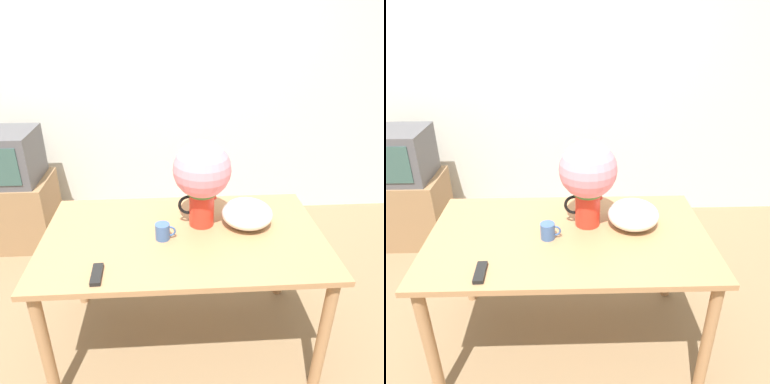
{
  "view_description": "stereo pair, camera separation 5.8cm",
  "coord_description": "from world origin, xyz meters",
  "views": [
    {
      "loc": [
        0.13,
        -1.5,
        1.85
      ],
      "look_at": [
        0.25,
        0.28,
        0.96
      ],
      "focal_mm": 35.0,
      "sensor_mm": 36.0,
      "label": 1
    },
    {
      "loc": [
        0.19,
        -1.5,
        1.85
      ],
      "look_at": [
        0.25,
        0.28,
        0.96
      ],
      "focal_mm": 35.0,
      "sensor_mm": 36.0,
      "label": 2
    }
  ],
  "objects": [
    {
      "name": "ground_plane",
      "position": [
        0.0,
        0.0,
        0.0
      ],
      "size": [
        12.0,
        12.0,
        0.0
      ],
      "primitive_type": "plane",
      "color": "#7F6647"
    },
    {
      "name": "wall_back",
      "position": [
        0.0,
        1.83,
        1.3
      ],
      "size": [
        8.0,
        0.05,
        2.6
      ],
      "color": "silver",
      "rests_on": "ground_plane"
    },
    {
      "name": "table",
      "position": [
        0.2,
        0.18,
        0.66
      ],
      "size": [
        1.49,
        0.86,
        0.76
      ],
      "color": "#A3754C",
      "rests_on": "ground_plane"
    },
    {
      "name": "flower_vase",
      "position": [
        0.3,
        0.28,
        1.05
      ],
      "size": [
        0.31,
        0.31,
        0.48
      ],
      "color": "red",
      "rests_on": "table"
    },
    {
      "name": "coffee_mug",
      "position": [
        0.09,
        0.14,
        0.8
      ],
      "size": [
        0.11,
        0.08,
        0.09
      ],
      "color": "#385689",
      "rests_on": "table"
    },
    {
      "name": "white_bowl",
      "position": [
        0.55,
        0.25,
        0.83
      ],
      "size": [
        0.28,
        0.28,
        0.14
      ],
      "color": "white",
      "rests_on": "table"
    },
    {
      "name": "remote_control",
      "position": [
        -0.21,
        -0.14,
        0.77
      ],
      "size": [
        0.05,
        0.14,
        0.02
      ],
      "color": "black",
      "rests_on": "table"
    },
    {
      "name": "tv_stand",
      "position": [
        -1.19,
        1.35,
        0.29
      ],
      "size": [
        0.65,
        0.49,
        0.58
      ],
      "color": "#8E6B47",
      "rests_on": "ground_plane"
    },
    {
      "name": "tv_set",
      "position": [
        -1.19,
        1.34,
        0.79
      ],
      "size": [
        0.54,
        0.47,
        0.41
      ],
      "color": "#4C4C51",
      "rests_on": "tv_stand"
    }
  ]
}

